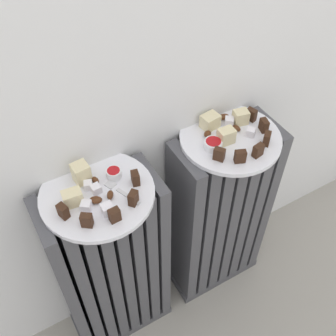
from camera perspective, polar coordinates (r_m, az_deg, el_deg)
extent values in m
cube|color=#47474C|center=(1.51, -6.54, -19.58)|extent=(0.31, 0.15, 0.03)
cube|color=#47474C|center=(1.20, -14.08, -15.91)|extent=(0.03, 0.15, 0.64)
cube|color=#47474C|center=(1.20, -12.29, -15.18)|extent=(0.03, 0.15, 0.64)
cube|color=#47474C|center=(1.21, -10.52, -14.45)|extent=(0.03, 0.15, 0.64)
cube|color=#47474C|center=(1.21, -8.77, -13.70)|extent=(0.03, 0.15, 0.64)
cube|color=#47474C|center=(1.21, -7.04, -12.95)|extent=(0.03, 0.15, 0.64)
cube|color=#47474C|center=(1.22, -5.34, -12.19)|extent=(0.03, 0.15, 0.64)
cube|color=#47474C|center=(1.23, -3.66, -11.43)|extent=(0.03, 0.15, 0.64)
cube|color=#47474C|center=(1.24, -2.02, -10.67)|extent=(0.03, 0.15, 0.64)
cube|color=#47474C|center=(1.59, 6.01, -13.42)|extent=(0.31, 0.15, 0.03)
cube|color=#47474C|center=(1.26, 2.08, -8.73)|extent=(0.03, 0.15, 0.64)
cube|color=#47474C|center=(1.28, 3.81, -7.89)|extent=(0.03, 0.15, 0.64)
cube|color=#47474C|center=(1.29, 5.50, -7.06)|extent=(0.03, 0.15, 0.64)
cube|color=#47474C|center=(1.31, 7.14, -6.24)|extent=(0.03, 0.15, 0.64)
cube|color=#47474C|center=(1.33, 8.73, -5.45)|extent=(0.03, 0.15, 0.64)
cube|color=#47474C|center=(1.35, 10.27, -4.67)|extent=(0.03, 0.15, 0.64)
cube|color=#47474C|center=(1.37, 11.76, -3.91)|extent=(0.03, 0.15, 0.64)
cylinder|color=white|center=(0.95, -9.89, -3.56)|extent=(0.27, 0.27, 0.01)
cylinder|color=white|center=(1.07, 8.73, 4.16)|extent=(0.27, 0.27, 0.01)
cube|color=#382114|center=(0.90, -14.49, -5.88)|extent=(0.02, 0.03, 0.03)
cube|color=#382114|center=(0.87, -11.33, -7.21)|extent=(0.03, 0.03, 0.03)
cube|color=#382114|center=(0.87, -7.51, -6.56)|extent=(0.02, 0.02, 0.03)
cube|color=#382114|center=(0.90, -4.90, -4.23)|extent=(0.03, 0.03, 0.03)
cube|color=#382114|center=(0.93, -4.60, -1.42)|extent=(0.02, 0.03, 0.03)
cube|color=beige|center=(0.95, -12.08, -0.69)|extent=(0.04, 0.04, 0.05)
cube|color=beige|center=(0.92, -13.23, -4.09)|extent=(0.05, 0.03, 0.04)
cube|color=white|center=(0.89, -8.50, -5.72)|extent=(0.03, 0.03, 0.02)
cube|color=white|center=(0.91, -11.40, -5.25)|extent=(0.03, 0.03, 0.02)
cube|color=white|center=(0.93, -10.06, -2.91)|extent=(0.02, 0.02, 0.02)
cube|color=white|center=(0.95, -11.12, -2.37)|extent=(0.02, 0.02, 0.02)
ellipsoid|color=#4C2814|center=(0.95, -10.15, -1.73)|extent=(0.02, 0.02, 0.02)
ellipsoid|color=#4C2814|center=(0.92, -8.11, -3.77)|extent=(0.02, 0.03, 0.02)
ellipsoid|color=#4C2814|center=(0.92, -10.10, -4.43)|extent=(0.03, 0.03, 0.01)
cylinder|color=white|center=(0.96, -7.60, -0.79)|extent=(0.04, 0.04, 0.02)
cylinder|color=#B21419|center=(0.95, -7.63, -0.55)|extent=(0.03, 0.03, 0.01)
cube|color=#382114|center=(0.99, 7.18, 1.93)|extent=(0.03, 0.03, 0.03)
cube|color=#382114|center=(0.99, 10.09, 1.60)|extent=(0.03, 0.03, 0.03)
cube|color=#382114|center=(1.02, 12.52, 2.41)|extent=(0.03, 0.02, 0.03)
cube|color=#382114|center=(1.05, 13.67, 4.02)|extent=(0.03, 0.03, 0.03)
cube|color=#382114|center=(1.09, 13.29, 5.84)|extent=(0.02, 0.03, 0.03)
cube|color=#382114|center=(1.12, 11.60, 7.34)|extent=(0.02, 0.03, 0.03)
cube|color=beige|center=(1.04, 8.15, 4.46)|extent=(0.04, 0.03, 0.04)
cube|color=beige|center=(1.10, 10.14, 7.04)|extent=(0.04, 0.04, 0.04)
cube|color=beige|center=(1.08, 5.92, 6.52)|extent=(0.05, 0.04, 0.04)
cube|color=white|center=(1.09, 8.58, 6.44)|extent=(0.03, 0.03, 0.02)
cube|color=white|center=(1.07, 11.52, 4.93)|extent=(0.03, 0.03, 0.02)
ellipsoid|color=#4C2814|center=(1.11, 7.86, 7.13)|extent=(0.03, 0.03, 0.01)
ellipsoid|color=#4C2814|center=(1.08, 9.56, 5.53)|extent=(0.02, 0.03, 0.01)
ellipsoid|color=#4C2814|center=(1.06, 5.55, 4.78)|extent=(0.03, 0.03, 0.01)
cylinder|color=white|center=(1.02, 6.34, 3.30)|extent=(0.05, 0.05, 0.02)
cylinder|color=#B21419|center=(1.02, 6.37, 3.53)|extent=(0.04, 0.04, 0.01)
cube|color=silver|center=(0.92, -5.58, -4.00)|extent=(0.03, 0.07, 0.00)
cube|color=silver|center=(0.95, -8.08, -2.29)|extent=(0.03, 0.03, 0.00)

